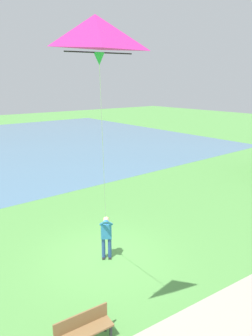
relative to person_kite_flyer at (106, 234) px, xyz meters
The scene contains 5 objects.
ground_plane 1.05m from the person_kite_flyer, behind, with size 120.00×120.00×0.00m, color #569947.
lake_water 25.87m from the person_kite_flyer, behind, with size 36.00×44.00×0.01m, color teal.
person_kite_flyer is the anchor object (origin of this frame).
flying_kite 7.58m from the person_kite_flyer, 36.08° to the right, with size 3.59×3.05×5.98m.
park_bench_near_walkway 4.05m from the person_kite_flyer, 43.61° to the right, with size 0.61×1.54×0.88m.
Camera 1 is at (8.62, -5.86, 6.54)m, focal length 32.08 mm.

